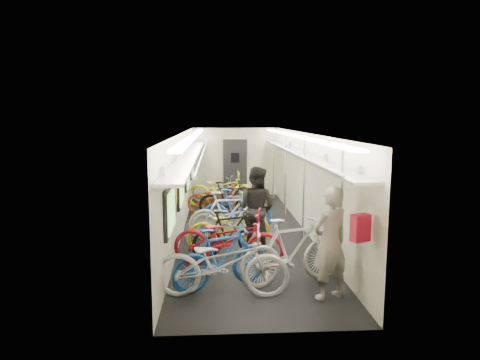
{
  "coord_description": "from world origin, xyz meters",
  "views": [
    {
      "loc": [
        -0.68,
        -10.17,
        2.78
      ],
      "look_at": [
        -0.06,
        0.85,
        1.15
      ],
      "focal_mm": 32.0,
      "sensor_mm": 36.0,
      "label": 1
    }
  ],
  "objects": [
    {
      "name": "train_car_shell",
      "position": [
        -0.36,
        0.71,
        1.66
      ],
      "size": [
        10.0,
        10.0,
        10.0
      ],
      "color": "black",
      "rests_on": "ground"
    },
    {
      "name": "bicycle_0",
      "position": [
        -0.59,
        -3.84,
        0.55
      ],
      "size": [
        2.12,
        0.87,
        1.09
      ],
      "primitive_type": "imported",
      "rotation": [
        0.0,
        0.0,
        1.5
      ],
      "color": "#B4B3B8",
      "rests_on": "ground"
    },
    {
      "name": "bicycle_1",
      "position": [
        -0.6,
        -3.46,
        0.51
      ],
      "size": [
        1.75,
        1.14,
        1.02
      ],
      "primitive_type": "imported",
      "rotation": [
        0.0,
        0.0,
        2.0
      ],
      "color": "#1B50A4",
      "rests_on": "ground"
    },
    {
      "name": "bicycle_2",
      "position": [
        -0.46,
        -2.51,
        0.55
      ],
      "size": [
        2.18,
        1.11,
        1.09
      ],
      "primitive_type": "imported",
      "rotation": [
        0.0,
        0.0,
        1.38
      ],
      "color": "maroon",
      "rests_on": "ground"
    },
    {
      "name": "bicycle_3",
      "position": [
        -0.41,
        -1.87,
        0.48
      ],
      "size": [
        1.65,
        1.0,
        0.96
      ],
      "primitive_type": "imported",
      "rotation": [
        0.0,
        0.0,
        1.94
      ],
      "color": "black",
      "rests_on": "ground"
    },
    {
      "name": "bicycle_4",
      "position": [
        -0.41,
        -1.33,
        0.48
      ],
      "size": [
        1.94,
        1.09,
        0.97
      ],
      "primitive_type": "imported",
      "rotation": [
        0.0,
        0.0,
        1.83
      ],
      "color": "gold",
      "rests_on": "ground"
    },
    {
      "name": "bicycle_5",
      "position": [
        -0.41,
        -0.55,
        0.55
      ],
      "size": [
        1.9,
        0.84,
        1.1
      ],
      "primitive_type": "imported",
      "rotation": [
        0.0,
        0.0,
        1.75
      ],
      "color": "#BABABC",
      "rests_on": "ground"
    },
    {
      "name": "bicycle_6",
      "position": [
        -0.38,
        -0.58,
        0.46
      ],
      "size": [
        1.77,
        0.71,
        0.91
      ],
      "primitive_type": "imported",
      "rotation": [
        0.0,
        0.0,
        1.51
      ],
      "color": "silver",
      "rests_on": "ground"
    },
    {
      "name": "bicycle_7",
      "position": [
        -0.18,
        0.1,
        0.52
      ],
      "size": [
        1.79,
        0.86,
        1.04
      ],
      "primitive_type": "imported",
      "rotation": [
        0.0,
        0.0,
        1.35
      ],
      "color": "#1B46A2",
      "rests_on": "ground"
    },
    {
      "name": "bicycle_8",
      "position": [
        -0.65,
        1.8,
        0.47
      ],
      "size": [
        1.88,
        1.08,
        0.94
      ],
      "primitive_type": "imported",
      "rotation": [
        0.0,
        0.0,
        1.3
      ],
      "color": "maroon",
      "rests_on": "ground"
    },
    {
      "name": "bicycle_9",
      "position": [
        -0.34,
        1.52,
        0.5
      ],
      "size": [
        1.73,
        0.73,
        1.01
      ],
      "primitive_type": "imported",
      "rotation": [
        0.0,
        0.0,
        1.42
      ],
      "color": "black",
      "rests_on": "ground"
    },
    {
      "name": "bicycle_10",
      "position": [
        -0.53,
        3.0,
        0.55
      ],
      "size": [
        2.1,
        0.78,
        1.09
      ],
      "primitive_type": "imported",
      "rotation": [
        0.0,
        0.0,
        1.6
      ],
      "color": "#D1D313",
      "rests_on": "ground"
    },
    {
      "name": "bicycle_11",
      "position": [
        0.58,
        -3.37,
        0.57
      ],
      "size": [
        1.98,
        1.13,
        1.14
      ],
      "primitive_type": "imported",
      "rotation": [
        0.0,
        0.0,
        1.9
      ],
      "color": "#BCBCBE",
      "rests_on": "ground"
    },
    {
      "name": "bicycle_12",
      "position": [
        -0.68,
        3.5,
        0.46
      ],
      "size": [
        1.83,
        1.24,
        0.91
      ],
      "primitive_type": "imported",
      "rotation": [
        0.0,
        0.0,
        1.16
      ],
      "color": "slate",
      "rests_on": "ground"
    },
    {
      "name": "passenger_near",
      "position": [
        1.04,
        -3.97,
        0.88
      ],
      "size": [
        0.76,
        0.66,
        1.76
      ],
      "primitive_type": "imported",
      "rotation": [
        0.0,
        0.0,
        3.59
      ],
      "color": "gray",
      "rests_on": "ground"
    },
    {
      "name": "passenger_mid",
      "position": [
        0.15,
        -1.42,
        0.88
      ],
      "size": [
        1.08,
        1.02,
        1.77
      ],
      "primitive_type": "imported",
      "rotation": [
        0.0,
        0.0,
        2.58
      ],
      "color": "black",
      "rests_on": "ground"
    },
    {
      "name": "backpack",
      "position": [
        1.29,
        -4.59,
        1.28
      ],
      "size": [
        0.29,
        0.23,
        0.38
      ],
      "primitive_type": "cube",
      "rotation": [
        0.0,
        0.0,
        0.4
      ],
      "color": "#B3112C",
      "rests_on": "passenger_near"
    }
  ]
}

